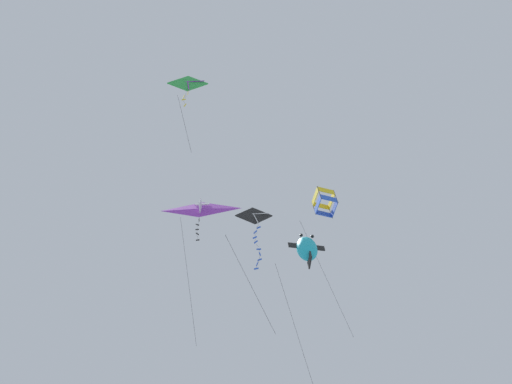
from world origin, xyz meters
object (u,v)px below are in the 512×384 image
object	(u,v)px
kite_fish_low_drifter	(307,249)
kite_diamond_highest	(254,218)
kite_diamond_far_centre	(188,84)
kite_delta_near_left	(201,209)
kite_box_near_right	(325,203)

from	to	relation	value
kite_fish_low_drifter	kite_diamond_highest	bearing A→B (deg)	57.33
kite_fish_low_drifter	kite_diamond_highest	size ratio (longest dim) A/B	1.44
kite_diamond_far_centre	kite_fish_low_drifter	world-z (taller)	kite_diamond_far_centre
kite_delta_near_left	kite_box_near_right	world-z (taller)	kite_box_near_right
kite_delta_near_left	kite_fish_low_drifter	xyz separation A→B (m)	(-4.40, 2.80, -3.76)
kite_diamond_far_centre	kite_delta_near_left	world-z (taller)	kite_diamond_far_centre
kite_delta_near_left	kite_diamond_highest	world-z (taller)	kite_delta_near_left
kite_diamond_far_centre	kite_fish_low_drifter	bearing A→B (deg)	-150.18
kite_fish_low_drifter	kite_diamond_highest	world-z (taller)	kite_fish_low_drifter
kite_delta_near_left	kite_diamond_highest	distance (m)	10.09
kite_box_near_right	kite_diamond_highest	world-z (taller)	kite_box_near_right
kite_box_near_right	kite_delta_near_left	bearing A→B (deg)	-5.46
kite_fish_low_drifter	kite_box_near_right	distance (m)	6.25
kite_diamond_far_centre	kite_box_near_right	xyz separation A→B (m)	(-9.28, -5.23, 0.87)
kite_diamond_far_centre	kite_delta_near_left	size ratio (longest dim) A/B	0.64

